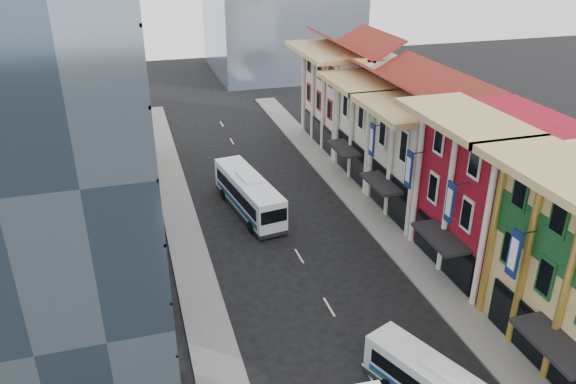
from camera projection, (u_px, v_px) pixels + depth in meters
name	position (u px, v px, depth m)	size (l,w,h in m)	color
sidewalk_right	(395.00, 240.00, 47.53)	(3.00, 90.00, 0.15)	slate
sidewalk_left	(194.00, 272.00, 43.20)	(3.00, 90.00, 0.15)	slate
shophouse_red	(498.00, 194.00, 42.06)	(8.00, 10.00, 12.00)	maroon
shophouse_cream_near	(432.00, 160.00, 50.72)	(8.00, 9.00, 10.00)	silver
shophouse_cream_mid	(389.00, 129.00, 58.52)	(8.00, 9.00, 10.00)	silver
shophouse_cream_far	(351.00, 98.00, 67.41)	(8.00, 12.00, 11.00)	silver
office_tower	(34.00, 103.00, 32.04)	(12.00, 26.00, 30.00)	#364555
office_block_far	(86.00, 117.00, 55.66)	(10.00, 18.00, 14.00)	gray
bus_left_far	(249.00, 193.00, 51.74)	(2.74, 11.69, 3.75)	white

